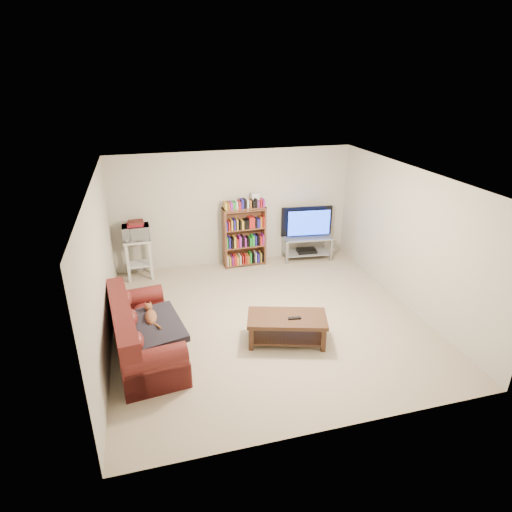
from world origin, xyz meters
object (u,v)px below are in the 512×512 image
object	(u,v)px
sofa	(141,337)
coffee_table	(287,324)
tv_stand	(307,244)
bookshelf	(244,236)

from	to	relation	value
sofa	coffee_table	world-z (taller)	sofa
sofa	tv_stand	bearing A→B (deg)	29.68
sofa	tv_stand	distance (m)	4.47
tv_stand	bookshelf	distance (m)	1.43
bookshelf	coffee_table	bearing A→B (deg)	-92.44
sofa	bookshelf	size ratio (longest dim) A/B	1.60
sofa	coffee_table	size ratio (longest dim) A/B	1.57
coffee_table	bookshelf	size ratio (longest dim) A/B	1.02
sofa	coffee_table	bearing A→B (deg)	-12.95
coffee_table	tv_stand	bearing A→B (deg)	80.15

